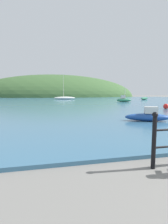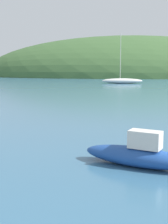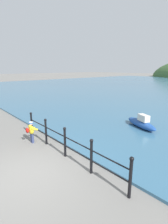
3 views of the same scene
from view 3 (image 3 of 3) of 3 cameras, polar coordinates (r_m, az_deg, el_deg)
name	(u,v)px [view 3 (image 3 of 3)]	position (r m, az deg, el deg)	size (l,w,h in m)	color
ground_plane	(31,173)	(6.39, -16.89, -18.40)	(200.00, 200.00, 0.00)	slate
iron_railing	(65,141)	(6.85, -6.25, -9.40)	(6.07, 0.12, 1.21)	black
child_in_coat	(31,130)	(8.38, -16.91, -5.73)	(0.38, 0.53, 1.00)	navy
boat_red_dinghy	(141,123)	(10.40, 18.23, -3.43)	(2.40, 1.46, 0.77)	#1E4793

